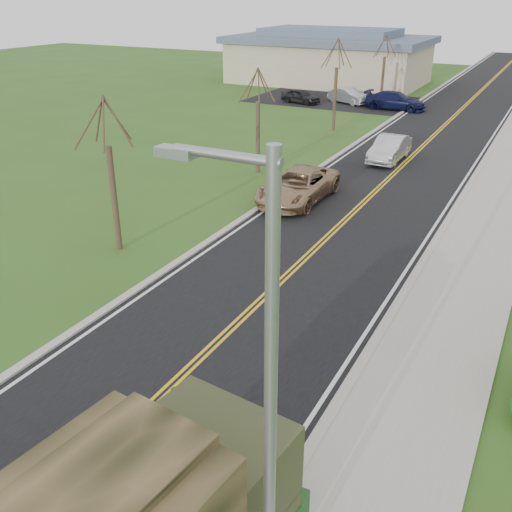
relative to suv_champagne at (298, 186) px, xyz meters
The scene contains 16 objects.
ground 18.85m from the suv_champagne, 80.83° to the right, with size 160.00×160.00×0.00m, color #31501A.
road 21.63m from the suv_champagne, 82.02° to the left, with size 8.00×120.00×0.01m, color black.
curb_right 22.58m from the suv_champagne, 71.53° to the left, with size 0.30×120.00×0.12m, color #9E998E.
curb_left 21.45m from the suv_champagne, 93.08° to the left, with size 0.30×120.00×0.10m, color #9E998E.
street_light 20.98m from the suv_champagne, 67.52° to the right, with size 1.65×0.22×8.00m.
bare_tree_a 9.66m from the suv_champagne, 114.97° to the right, with size 1.93×2.26×6.08m.
bare_tree_b 5.52m from the suv_champagne, 139.60° to the left, with size 1.83×2.14×5.73m.
bare_tree_c 16.04m from the suv_champagne, 104.56° to the left, with size 2.04×2.39×6.42m.
bare_tree_d 27.75m from the suv_champagne, 98.31° to the left, with size 1.88×2.20×5.91m.
commercial_building 39.61m from the suv_champagne, 109.15° to the left, with size 25.50×21.50×5.65m.
suv_champagne is the anchor object (origin of this frame).
sedan_silver 9.42m from the suv_champagne, 78.07° to the left, with size 1.57×4.49×1.48m, color silver.
utility_box_near 18.94m from the suv_champagne, 66.35° to the right, with size 0.60×0.50×0.80m, color #19481A.
lot_car_dark 26.49m from the suv_champagne, 113.50° to the left, with size 1.51×3.75×1.28m, color black.
lot_car_silver 27.04m from the suv_champagne, 104.25° to the left, with size 1.45×4.15×1.37m, color #B6B7BB.
lot_car_navy 25.41m from the suv_champagne, 94.77° to the left, with size 2.11×5.20×1.51m, color #0F1237.
Camera 1 is at (7.66, -5.94, 9.52)m, focal length 40.00 mm.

